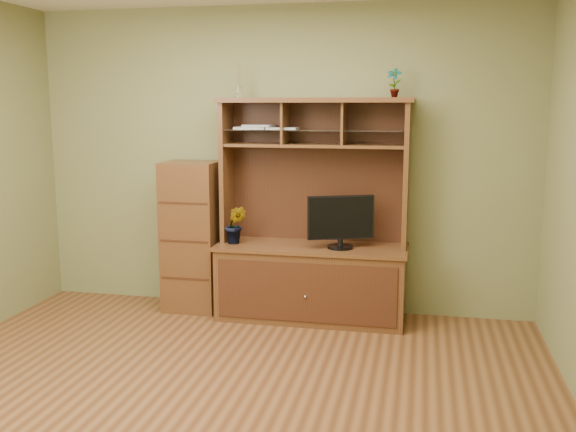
# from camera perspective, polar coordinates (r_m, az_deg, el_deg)

# --- Properties ---
(room) EXTENTS (4.54, 4.04, 2.74)m
(room) POSITION_cam_1_polar(r_m,az_deg,el_deg) (3.85, -7.27, 2.45)
(room) COLOR #593219
(room) RESTS_ON ground
(media_hutch) EXTENTS (1.66, 0.61, 1.90)m
(media_hutch) POSITION_cam_1_polar(r_m,az_deg,el_deg) (5.57, 2.14, -3.86)
(media_hutch) COLOR #4E2916
(media_hutch) RESTS_ON room
(monitor) EXTENTS (0.54, 0.25, 0.45)m
(monitor) POSITION_cam_1_polar(r_m,az_deg,el_deg) (5.38, 4.70, -0.42)
(monitor) COLOR black
(monitor) RESTS_ON media_hutch
(orchid_plant) EXTENTS (0.20, 0.16, 0.33)m
(orchid_plant) POSITION_cam_1_polar(r_m,az_deg,el_deg) (5.58, -4.69, -0.78)
(orchid_plant) COLOR #335D20
(orchid_plant) RESTS_ON media_hutch
(top_plant) EXTENTS (0.14, 0.11, 0.24)m
(top_plant) POSITION_cam_1_polar(r_m,az_deg,el_deg) (5.42, 9.42, 11.62)
(top_plant) COLOR #295C20
(top_plant) RESTS_ON media_hutch
(reed_diffuser) EXTENTS (0.06, 0.06, 0.29)m
(reed_diffuser) POSITION_cam_1_polar(r_m,az_deg,el_deg) (5.64, -4.39, 11.59)
(reed_diffuser) COLOR silver
(reed_diffuser) RESTS_ON media_hutch
(magazines) EXTENTS (0.56, 0.22, 0.04)m
(magazines) POSITION_cam_1_polar(r_m,az_deg,el_deg) (5.58, -2.19, 7.87)
(magazines) COLOR #A3A3A8
(magazines) RESTS_ON media_hutch
(side_cabinet) EXTENTS (0.48, 0.44, 1.34)m
(side_cabinet) POSITION_cam_1_polar(r_m,az_deg,el_deg) (5.85, -8.48, -1.78)
(side_cabinet) COLOR #4E2916
(side_cabinet) RESTS_ON room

